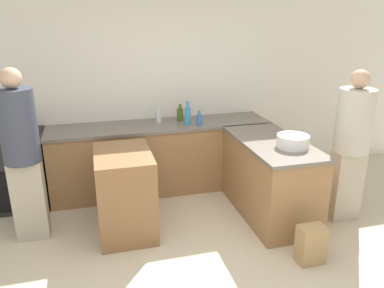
% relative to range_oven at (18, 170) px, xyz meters
% --- Properties ---
extents(ground_plane, '(14.00, 14.00, 0.00)m').
position_rel_range_oven_xyz_m(ground_plane, '(1.77, -2.04, -0.46)').
color(ground_plane, beige).
extents(wall_back, '(8.00, 0.06, 2.70)m').
position_rel_range_oven_xyz_m(wall_back, '(1.77, 0.35, 0.89)').
color(wall_back, silver).
rests_on(wall_back, ground_plane).
extents(counter_back, '(2.87, 0.67, 0.91)m').
position_rel_range_oven_xyz_m(counter_back, '(1.77, 0.00, -0.00)').
color(counter_back, olive).
rests_on(counter_back, ground_plane).
extents(counter_peninsula, '(0.69, 1.41, 0.91)m').
position_rel_range_oven_xyz_m(counter_peninsula, '(2.86, -1.00, -0.00)').
color(counter_peninsula, olive).
rests_on(counter_peninsula, ground_plane).
extents(range_oven, '(0.66, 0.64, 0.92)m').
position_rel_range_oven_xyz_m(range_oven, '(0.00, 0.00, 0.00)').
color(range_oven, black).
rests_on(range_oven, ground_plane).
extents(island_table, '(0.58, 0.83, 0.90)m').
position_rel_range_oven_xyz_m(island_table, '(1.20, -0.95, -0.01)').
color(island_table, brown).
rests_on(island_table, ground_plane).
extents(mixing_bowl, '(0.34, 0.34, 0.13)m').
position_rel_range_oven_xyz_m(mixing_bowl, '(2.97, -1.25, 0.52)').
color(mixing_bowl, white).
rests_on(mixing_bowl, counter_peninsula).
extents(dish_soap_bottle, '(0.08, 0.08, 0.30)m').
position_rel_range_oven_xyz_m(dish_soap_bottle, '(2.11, -0.11, 0.57)').
color(dish_soap_bottle, '#338CBF').
rests_on(dish_soap_bottle, counter_back).
extents(olive_oil_bottle, '(0.09, 0.09, 0.22)m').
position_rel_range_oven_xyz_m(olive_oil_bottle, '(2.06, 0.12, 0.54)').
color(olive_oil_bottle, '#475B1E').
rests_on(olive_oil_bottle, counter_back).
extents(water_bottle_blue, '(0.07, 0.07, 0.19)m').
position_rel_range_oven_xyz_m(water_bottle_blue, '(2.25, -0.17, 0.52)').
color(water_bottle_blue, '#386BB7').
rests_on(water_bottle_blue, counter_back).
extents(vinegar_bottle_clear, '(0.07, 0.07, 0.20)m').
position_rel_range_oven_xyz_m(vinegar_bottle_clear, '(1.76, 0.08, 0.53)').
color(vinegar_bottle_clear, silver).
rests_on(vinegar_bottle_clear, counter_back).
extents(person_by_range, '(0.36, 0.36, 1.79)m').
position_rel_range_oven_xyz_m(person_by_range, '(0.23, -0.83, 0.51)').
color(person_by_range, '#ADA38E').
rests_on(person_by_range, ground_plane).
extents(person_at_peninsula, '(0.38, 0.38, 1.72)m').
position_rel_range_oven_xyz_m(person_at_peninsula, '(3.64, -1.33, 0.47)').
color(person_at_peninsula, '#ADA38E').
rests_on(person_at_peninsula, ground_plane).
extents(paper_bag, '(0.25, 0.17, 0.38)m').
position_rel_range_oven_xyz_m(paper_bag, '(2.83, -1.98, -0.27)').
color(paper_bag, '#A88456').
rests_on(paper_bag, ground_plane).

